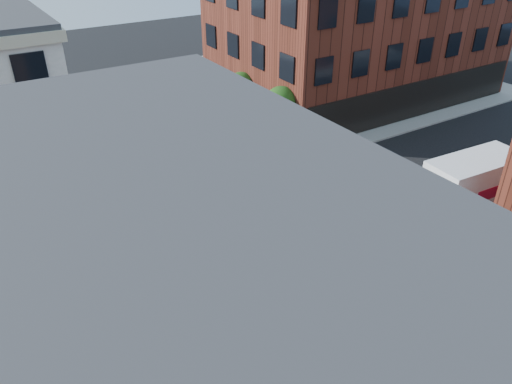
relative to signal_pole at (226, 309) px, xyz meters
name	(u,v)px	position (x,y,z in m)	size (l,w,h in m)	color
ground	(272,233)	(6.72, 6.68, -2.86)	(120.00, 120.00, 0.00)	black
sidewalk_ne	(325,78)	(27.72, 27.68, -2.78)	(30.00, 30.00, 0.15)	gray
building_ne	(358,32)	(27.22, 22.68, 3.14)	(25.00, 16.00, 12.00)	#481C12
tree_near	(282,105)	(14.28, 16.65, 0.30)	(2.69, 2.69, 4.49)	black
tree_far	(242,88)	(14.28, 22.65, 0.02)	(2.43, 2.43, 4.07)	black
signal_pole	(226,309)	(0.00, 0.00, 0.00)	(1.29, 1.24, 4.60)	black
box_truck	(463,189)	(17.22, 2.03, -0.87)	(8.57, 3.12, 3.81)	silver
traffic_cone	(263,317)	(2.39, 0.98, -2.53)	(0.46, 0.46, 0.67)	#FE5A0B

